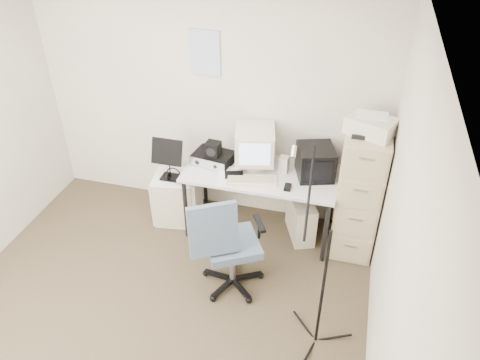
% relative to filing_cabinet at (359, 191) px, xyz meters
% --- Properties ---
extents(floor, '(3.60, 3.60, 0.01)m').
position_rel_filing_cabinet_xyz_m(floor, '(-1.58, -1.48, -0.66)').
color(floor, '#352B1A').
rests_on(floor, ground).
extents(ceiling, '(3.60, 3.60, 0.01)m').
position_rel_filing_cabinet_xyz_m(ceiling, '(-1.58, -1.48, 1.85)').
color(ceiling, white).
rests_on(ceiling, ground).
extents(wall_back, '(3.60, 0.02, 2.50)m').
position_rel_filing_cabinet_xyz_m(wall_back, '(-1.58, 0.32, 0.60)').
color(wall_back, beige).
rests_on(wall_back, ground).
extents(wall_right, '(0.02, 3.60, 2.50)m').
position_rel_filing_cabinet_xyz_m(wall_right, '(0.22, -1.48, 0.60)').
color(wall_right, beige).
rests_on(wall_right, ground).
extents(wall_calendar, '(0.30, 0.02, 0.44)m').
position_rel_filing_cabinet_xyz_m(wall_calendar, '(-1.60, 0.31, 1.10)').
color(wall_calendar, white).
rests_on(wall_calendar, wall_back).
extents(filing_cabinet, '(0.40, 0.60, 1.30)m').
position_rel_filing_cabinet_xyz_m(filing_cabinet, '(0.00, 0.00, 0.00)').
color(filing_cabinet, tan).
rests_on(filing_cabinet, floor).
extents(printer, '(0.47, 0.40, 0.15)m').
position_rel_filing_cabinet_xyz_m(printer, '(0.00, -0.05, 0.73)').
color(printer, beige).
rests_on(printer, filing_cabinet).
extents(desk, '(1.50, 0.70, 0.73)m').
position_rel_filing_cabinet_xyz_m(desk, '(-0.95, -0.03, -0.29)').
color(desk, beige).
rests_on(desk, floor).
extents(crt_monitor, '(0.45, 0.47, 0.41)m').
position_rel_filing_cabinet_xyz_m(crt_monitor, '(-1.04, 0.07, 0.29)').
color(crt_monitor, beige).
rests_on(crt_monitor, desk).
extents(crt_tv, '(0.43, 0.44, 0.30)m').
position_rel_filing_cabinet_xyz_m(crt_tv, '(-0.44, 0.05, 0.23)').
color(crt_tv, black).
rests_on(crt_tv, desk).
extents(desk_speaker, '(0.10, 0.10, 0.17)m').
position_rel_filing_cabinet_xyz_m(desk_speaker, '(-0.74, 0.03, 0.16)').
color(desk_speaker, '#BCAD92').
rests_on(desk_speaker, desk).
extents(keyboard, '(0.51, 0.27, 0.03)m').
position_rel_filing_cabinet_xyz_m(keyboard, '(-1.01, -0.22, 0.09)').
color(keyboard, beige).
rests_on(keyboard, desk).
extents(mouse, '(0.06, 0.10, 0.03)m').
position_rel_filing_cabinet_xyz_m(mouse, '(-0.65, -0.24, 0.10)').
color(mouse, black).
rests_on(mouse, desk).
extents(radio_receiver, '(0.42, 0.33, 0.11)m').
position_rel_filing_cabinet_xyz_m(radio_receiver, '(-1.45, 0.01, 0.14)').
color(radio_receiver, black).
rests_on(radio_receiver, desk).
extents(radio_speaker, '(0.15, 0.14, 0.14)m').
position_rel_filing_cabinet_xyz_m(radio_speaker, '(-1.44, -0.02, 0.26)').
color(radio_speaker, black).
rests_on(radio_speaker, radio_receiver).
extents(papers, '(0.29, 0.34, 0.02)m').
position_rel_filing_cabinet_xyz_m(papers, '(-1.22, -0.19, 0.09)').
color(papers, white).
rests_on(papers, desk).
extents(pc_tower, '(0.37, 0.51, 0.44)m').
position_rel_filing_cabinet_xyz_m(pc_tower, '(-0.53, 0.00, -0.43)').
color(pc_tower, beige).
rests_on(pc_tower, floor).
extents(office_chair, '(0.80, 0.80, 1.01)m').
position_rel_filing_cabinet_xyz_m(office_chair, '(-1.01, -0.85, -0.14)').
color(office_chair, slate).
rests_on(office_chair, floor).
extents(side_cart, '(0.51, 0.43, 0.57)m').
position_rel_filing_cabinet_xyz_m(side_cart, '(-1.83, -0.09, -0.37)').
color(side_cart, silver).
rests_on(side_cart, floor).
extents(music_stand, '(0.34, 0.22, 0.46)m').
position_rel_filing_cabinet_xyz_m(music_stand, '(-1.87, -0.14, 0.15)').
color(music_stand, black).
rests_on(music_stand, side_cart).
extents(headphones, '(0.19, 0.19, 0.03)m').
position_rel_filing_cabinet_xyz_m(headphones, '(-1.81, -0.19, -0.03)').
color(headphones, black).
rests_on(headphones, side_cart).
extents(mic_stand, '(0.03, 0.03, 1.54)m').
position_rel_filing_cabinet_xyz_m(mic_stand, '(-0.19, -1.27, 0.12)').
color(mic_stand, black).
rests_on(mic_stand, floor).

